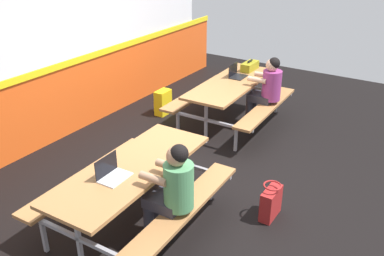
# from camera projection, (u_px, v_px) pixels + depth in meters

# --- Properties ---
(ground_plane) EXTENTS (10.00, 10.00, 0.02)m
(ground_plane) POSITION_uv_depth(u_px,v_px,m) (197.00, 165.00, 5.93)
(ground_plane) COLOR black
(accent_backdrop) EXTENTS (8.00, 0.14, 2.60)m
(accent_backdrop) POSITION_uv_depth(u_px,v_px,m) (72.00, 54.00, 6.50)
(accent_backdrop) COLOR #E55119
(accent_backdrop) RESTS_ON ground
(picnic_table_left) EXTENTS (2.06, 1.61, 0.74)m
(picnic_table_left) POSITION_uv_depth(u_px,v_px,m) (133.00, 180.00, 4.51)
(picnic_table_left) COLOR #9E6B3D
(picnic_table_left) RESTS_ON ground
(picnic_table_right) EXTENTS (2.06, 1.61, 0.74)m
(picnic_table_right) POSITION_uv_depth(u_px,v_px,m) (231.00, 91.00, 6.91)
(picnic_table_right) COLOR #9E6B3D
(picnic_table_right) RESTS_ON ground
(student_nearer) EXTENTS (0.37, 0.53, 1.21)m
(student_nearer) POSITION_uv_depth(u_px,v_px,m) (172.00, 188.00, 4.14)
(student_nearer) COLOR #2D2D38
(student_nearer) RESTS_ON ground
(student_further) EXTENTS (0.37, 0.53, 1.21)m
(student_further) POSITION_uv_depth(u_px,v_px,m) (267.00, 87.00, 6.73)
(student_further) COLOR #2D2D38
(student_further) RESTS_ON ground
(laptop_silver) EXTENTS (0.33, 0.23, 0.22)m
(laptop_silver) POSITION_uv_depth(u_px,v_px,m) (112.00, 173.00, 4.23)
(laptop_silver) COLOR silver
(laptop_silver) RESTS_ON picnic_table_left
(laptop_dark) EXTENTS (0.33, 0.23, 0.22)m
(laptop_dark) POSITION_uv_depth(u_px,v_px,m) (237.00, 74.00, 7.05)
(laptop_dark) COLOR black
(laptop_dark) RESTS_ON picnic_table_right
(toolbox_grey) EXTENTS (0.40, 0.18, 0.18)m
(toolbox_grey) POSITION_uv_depth(u_px,v_px,m) (250.00, 66.00, 7.38)
(toolbox_grey) COLOR olive
(toolbox_grey) RESTS_ON picnic_table_right
(backpack_dark) EXTENTS (0.30, 0.22, 0.44)m
(backpack_dark) POSITION_uv_depth(u_px,v_px,m) (163.00, 102.00, 7.43)
(backpack_dark) COLOR yellow
(backpack_dark) RESTS_ON ground
(tote_bag_bright) EXTENTS (0.34, 0.21, 0.43)m
(tote_bag_bright) POSITION_uv_depth(u_px,v_px,m) (271.00, 202.00, 4.79)
(tote_bag_bright) COLOR maroon
(tote_bag_bright) RESTS_ON ground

